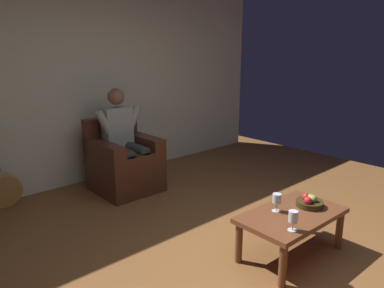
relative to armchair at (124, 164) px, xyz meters
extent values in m
plane|color=brown|center=(0.12, 2.22, -0.33)|extent=(6.75, 6.75, 0.00)
cube|color=beige|center=(0.12, -0.62, 1.06)|extent=(5.90, 0.06, 2.78)
cube|color=#492618|center=(0.00, 0.03, -0.13)|extent=(0.71, 0.74, 0.41)
cube|color=#492618|center=(0.00, 0.09, 0.13)|extent=(0.39, 0.62, 0.10)
cube|color=#492618|center=(-0.27, 0.03, 0.20)|extent=(0.17, 0.74, 0.24)
cube|color=#492618|center=(0.27, 0.03, 0.20)|extent=(0.17, 0.74, 0.24)
cube|color=#492618|center=(0.00, -0.28, 0.31)|extent=(0.71, 0.12, 0.47)
cube|color=#9DA59A|center=(0.00, -0.11, 0.43)|extent=(0.35, 0.18, 0.50)
sphere|color=brown|center=(0.00, -0.11, 0.81)|extent=(0.20, 0.20, 0.20)
cylinder|color=#343736|center=(-0.10, 0.12, 0.19)|extent=(0.13, 0.45, 0.13)
cylinder|color=#343736|center=(-0.10, 0.34, -0.08)|extent=(0.12, 0.12, 0.51)
cylinder|color=#9DA59A|center=(-0.21, -0.05, 0.54)|extent=(0.20, 0.09, 0.29)
cylinder|color=#343736|center=(0.10, 0.12, 0.19)|extent=(0.13, 0.45, 0.13)
cylinder|color=#343736|center=(0.10, 0.34, -0.08)|extent=(0.12, 0.12, 0.51)
cylinder|color=#9DA59A|center=(0.21, -0.06, 0.54)|extent=(0.20, 0.09, 0.29)
cube|color=brown|center=(-0.23, 2.23, 0.03)|extent=(0.93, 0.55, 0.04)
cylinder|color=brown|center=(-0.63, 2.45, -0.16)|extent=(0.06, 0.06, 0.34)
cylinder|color=brown|center=(0.19, 2.43, -0.16)|extent=(0.06, 0.06, 0.34)
cylinder|color=brown|center=(-0.64, 2.02, -0.16)|extent=(0.06, 0.06, 0.34)
cylinder|color=brown|center=(0.18, 2.00, -0.16)|extent=(0.06, 0.06, 0.34)
cylinder|color=#B18341|center=(1.28, -0.41, -0.14)|extent=(0.39, 0.16, 0.40)
cylinder|color=black|center=(1.28, -0.36, -0.12)|extent=(0.11, 0.02, 0.11)
cylinder|color=silver|center=(-0.15, 2.11, 0.05)|extent=(0.07, 0.07, 0.01)
cylinder|color=silver|center=(-0.15, 2.11, 0.09)|extent=(0.01, 0.01, 0.07)
cylinder|color=silver|center=(-0.15, 2.11, 0.17)|extent=(0.07, 0.07, 0.08)
cylinder|color=#590C19|center=(-0.15, 2.11, 0.15)|extent=(0.06, 0.06, 0.03)
cylinder|color=silver|center=(0.03, 2.39, 0.05)|extent=(0.07, 0.07, 0.01)
cylinder|color=silver|center=(0.03, 2.39, 0.09)|extent=(0.01, 0.01, 0.07)
cylinder|color=silver|center=(0.03, 2.39, 0.17)|extent=(0.07, 0.07, 0.09)
cylinder|color=#590C19|center=(0.03, 2.39, 0.14)|extent=(0.06, 0.06, 0.03)
cylinder|color=#362A13|center=(-0.45, 2.25, 0.08)|extent=(0.23, 0.23, 0.05)
sphere|color=red|center=(-0.39, 2.26, 0.12)|extent=(0.07, 0.07, 0.07)
sphere|color=#879F3E|center=(-0.46, 2.27, 0.12)|extent=(0.07, 0.07, 0.07)
sphere|color=#7FA540|center=(-0.46, 2.25, 0.12)|extent=(0.07, 0.07, 0.07)
sphere|color=#B32524|center=(-0.45, 2.21, 0.12)|extent=(0.07, 0.07, 0.07)
camera|label=1|loc=(2.23, 3.70, 1.35)|focal=34.03mm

